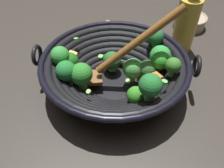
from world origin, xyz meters
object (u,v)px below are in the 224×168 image
(cooking_oil_bottle, at_px, (186,24))
(prep_bowl, at_px, (190,21))
(wok, at_px, (115,69))
(garlic_bulb, at_px, (108,28))

(cooking_oil_bottle, distance_m, prep_bowl, 0.16)
(wok, xyz_separation_m, cooking_oil_bottle, (-0.01, 0.28, 0.03))
(wok, relative_size, cooking_oil_bottle, 1.67)
(prep_bowl, bearing_deg, wok, -78.92)
(prep_bowl, distance_m, garlic_bulb, 0.30)
(wok, bearing_deg, cooking_oil_bottle, 91.84)
(cooking_oil_bottle, height_order, garlic_bulb, cooking_oil_bottle)
(cooking_oil_bottle, bearing_deg, garlic_bulb, -148.78)
(garlic_bulb, bearing_deg, prep_bowl, 61.01)
(prep_bowl, xyz_separation_m, garlic_bulb, (-0.14, -0.26, 0.00))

